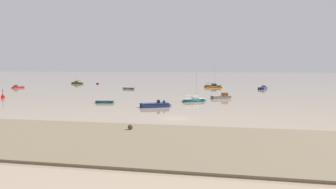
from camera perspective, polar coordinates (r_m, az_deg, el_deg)
ground_plane at (r=48.48m, az=1.27°, el=-3.98°), size 800.00×800.00×0.00m
mudflat_shore at (r=32.87m, az=0.82°, el=-7.92°), size 390.43×17.96×0.22m
tidal_rock_near at (r=39.08m, az=-6.22°, el=-5.33°), size 0.57×0.57×0.57m
motorboat_moored_0 at (r=127.37m, az=-23.68°, el=1.08°), size 3.64×4.24×1.59m
rowboat_moored_2 at (r=111.23m, az=-6.47°, el=0.95°), size 4.63×2.41×0.70m
sailboat_moored_1 at (r=72.00m, az=4.36°, el=-0.95°), size 5.64×4.68×6.34m
motorboat_moored_1 at (r=80.00m, az=9.17°, el=-0.43°), size 5.24×4.25×1.94m
sailboat_moored_2 at (r=121.22m, az=7.47°, el=1.31°), size 7.25×3.38×7.81m
motorboat_moored_2 at (r=115.57m, az=15.39°, el=0.99°), size 3.38×5.95×1.93m
motorboat_moored_3 at (r=62.29m, az=-1.49°, el=-1.81°), size 6.00×4.69×1.99m
rowboat_moored_3 at (r=147.27m, az=-11.51°, el=1.76°), size 2.17×3.58×0.53m
rowboat_moored_4 at (r=70.05m, az=-10.37°, el=-1.25°), size 4.14×1.99×0.63m
sailboat_moored_3 at (r=149.89m, az=-14.70°, el=1.82°), size 6.96×3.75×7.46m
channel_buoy at (r=87.87m, az=-25.53°, el=-0.26°), size 0.90×0.90×2.30m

